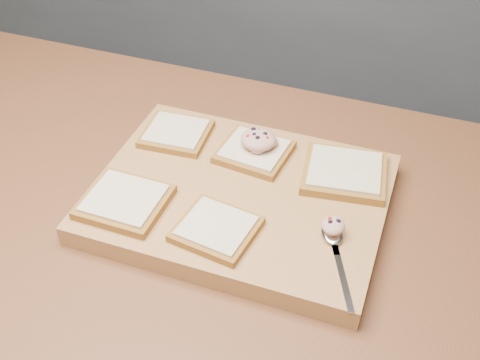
% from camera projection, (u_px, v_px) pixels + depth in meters
% --- Properties ---
extents(back_counter, '(3.60, 0.62, 0.94)m').
position_uv_depth(back_counter, '(370.00, 45.00, 2.22)').
color(back_counter, slate).
rests_on(back_counter, ground).
extents(cutting_board, '(0.45, 0.34, 0.04)m').
position_uv_depth(cutting_board, '(240.00, 198.00, 0.95)').
color(cutting_board, tan).
rests_on(cutting_board, island_counter).
extents(bread_far_left, '(0.12, 0.11, 0.02)m').
position_uv_depth(bread_far_left, '(176.00, 133.00, 1.03)').
color(bread_far_left, olive).
rests_on(bread_far_left, cutting_board).
extents(bread_far_center, '(0.12, 0.11, 0.02)m').
position_uv_depth(bread_far_center, '(254.00, 151.00, 0.99)').
color(bread_far_center, olive).
rests_on(bread_far_center, cutting_board).
extents(bread_far_right, '(0.14, 0.13, 0.02)m').
position_uv_depth(bread_far_right, '(344.00, 172.00, 0.95)').
color(bread_far_right, olive).
rests_on(bread_far_right, cutting_board).
extents(bread_near_left, '(0.12, 0.11, 0.02)m').
position_uv_depth(bread_near_left, '(125.00, 201.00, 0.90)').
color(bread_near_left, olive).
rests_on(bread_near_left, cutting_board).
extents(bread_near_center, '(0.12, 0.11, 0.02)m').
position_uv_depth(bread_near_center, '(216.00, 229.00, 0.86)').
color(bread_near_center, olive).
rests_on(bread_near_center, cutting_board).
extents(tuna_salad_dollop, '(0.06, 0.06, 0.03)m').
position_uv_depth(tuna_salad_dollop, '(258.00, 139.00, 0.98)').
color(tuna_salad_dollop, tan).
rests_on(tuna_salad_dollop, bread_far_center).
extents(spoon, '(0.08, 0.15, 0.01)m').
position_uv_depth(spoon, '(334.00, 239.00, 0.85)').
color(spoon, silver).
rests_on(spoon, cutting_board).
extents(spoon_salad, '(0.03, 0.04, 0.02)m').
position_uv_depth(spoon_salad, '(333.00, 225.00, 0.85)').
color(spoon_salad, tan).
rests_on(spoon_salad, spoon).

